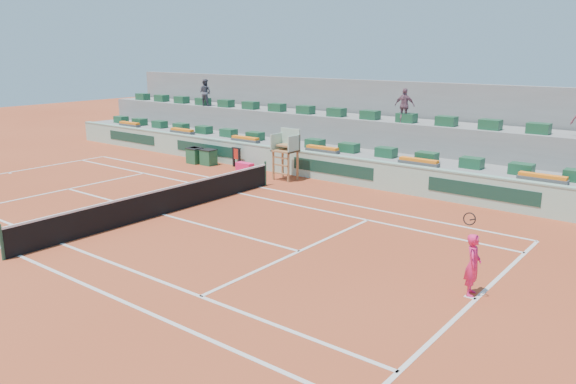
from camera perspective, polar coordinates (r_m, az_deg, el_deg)
name	(u,v)px	position (r m, az deg, el deg)	size (l,w,h in m)	color
ground	(163,215)	(21.52, -12.60, -2.25)	(90.00, 90.00, 0.00)	#98391D
seating_tier_lower	(325,157)	(29.12, 3.78, 3.58)	(36.00, 4.00, 1.20)	gray
seating_tier_upper	(342,140)	(30.31, 5.51, 5.31)	(36.00, 2.40, 2.60)	gray
stadium_back_wall	(358,120)	(31.54, 7.14, 7.27)	(36.00, 0.40, 4.40)	gray
player_bag	(245,167)	(28.62, -4.42, 2.58)	(0.93, 0.41, 0.41)	#F82062
spectator_left	(205,92)	(35.43, -8.42, 9.97)	(0.80, 0.62, 1.64)	#474853
spectator_mid	(405,106)	(27.42, 11.76, 8.59)	(0.95, 0.40, 1.63)	#754E5E
court_lines	(163,214)	(21.52, -12.60, -2.24)	(23.89, 11.09, 0.01)	silver
tennis_net	(162,201)	(21.38, -12.67, -0.90)	(0.10, 11.97, 1.10)	black
advertising_hoarding	(300,163)	(27.34, 1.20, 2.97)	(36.00, 0.34, 1.26)	#9BC3AC
umpire_chair	(287,147)	(26.41, -0.14, 4.58)	(1.10, 0.90, 2.40)	#926137
seat_row_lower	(315,143)	(28.25, 2.77, 4.95)	(32.90, 0.60, 0.44)	#194C2E
seat_row_upper	(337,112)	(29.62, 4.95, 8.08)	(32.90, 0.60, 0.44)	#194C2E
flower_planters	(282,144)	(28.52, -0.64, 4.88)	(26.80, 0.36, 0.28)	#4D4D4D
drink_cooler_a	(208,157)	(30.24, -8.09, 3.53)	(0.78, 0.67, 0.84)	#1B5232
drink_cooler_b	(195,156)	(30.79, -9.48, 3.67)	(0.76, 0.66, 0.84)	#1B5232
drink_cooler_c	(195,155)	(31.05, -9.43, 3.76)	(0.64, 0.55, 0.84)	#1B5232
towel_rack	(236,156)	(29.49, -5.27, 3.70)	(0.60, 0.10, 1.03)	black
tennis_player	(473,264)	(14.81, 18.27, -7.00)	(0.52, 0.89, 2.28)	#F82062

